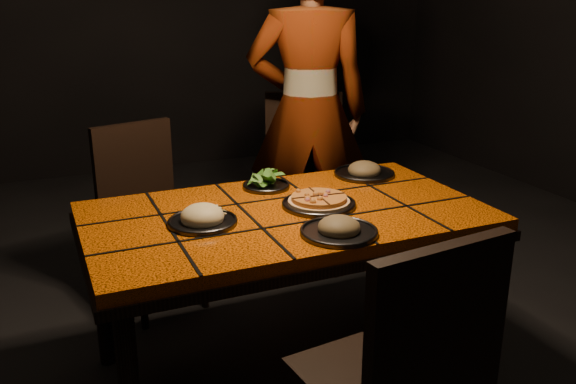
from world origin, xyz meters
name	(u,v)px	position (x,y,z in m)	size (l,w,h in m)	color
room_shell	(286,19)	(0.00, 0.00, 1.50)	(6.04, 7.04, 3.08)	black
dining_table	(286,228)	(0.00, 0.00, 0.67)	(1.62, 0.92, 0.75)	#D85906
chair_near	(406,371)	(-0.02, -0.91, 0.57)	(0.50, 0.50, 1.00)	black
chair_far_left	(146,204)	(-0.41, 0.89, 0.55)	(0.53, 0.53, 0.96)	black
chair_far_right	(303,167)	(0.57, 1.07, 0.59)	(0.61, 0.61, 1.02)	black
diner	(309,112)	(0.53, 0.93, 0.95)	(0.69, 0.45, 1.90)	brown
plate_pizza	(319,202)	(0.15, -0.01, 0.77)	(0.31, 0.31, 0.04)	#3A3B40
plate_pasta	(202,218)	(-0.35, -0.01, 0.77)	(0.27, 0.27, 0.09)	#3A3B40
plate_salad	(266,182)	(0.03, 0.31, 0.78)	(0.21, 0.21, 0.07)	#3A3B40
plate_mushroom_a	(339,228)	(0.08, -0.31, 0.77)	(0.29, 0.29, 0.09)	#3A3B40
plate_mushroom_b	(364,170)	(0.54, 0.31, 0.77)	(0.29, 0.29, 0.10)	#3A3B40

